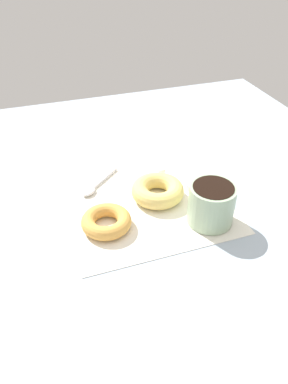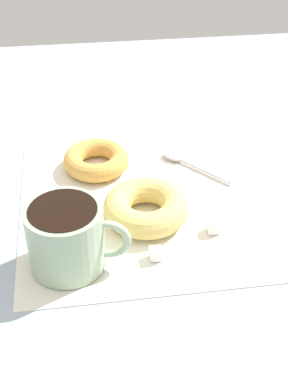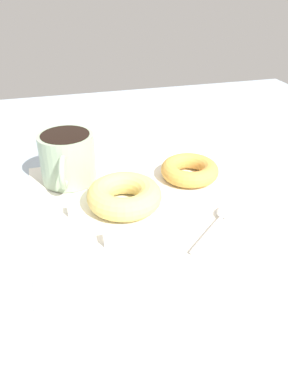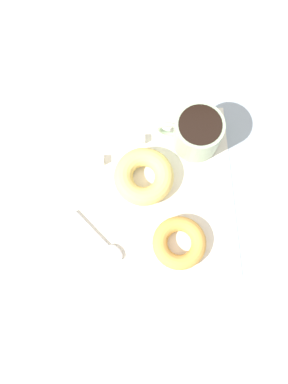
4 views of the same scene
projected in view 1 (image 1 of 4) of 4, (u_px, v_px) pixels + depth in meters
The scene contains 8 objects.
ground_plane at pixel (141, 208), 80.30cm from camera, with size 120.00×120.00×2.00cm, color #99A8B7.
napkin at pixel (144, 200), 80.77cm from camera, with size 34.00×34.00×0.30cm, color white.
coffee_cup at pixel (211, 203), 72.82cm from camera, with size 9.10×12.22×8.25cm.
donut_near_cup at pixel (158, 190), 80.28cm from camera, with size 11.34×11.34×3.58cm, color #E5C66B.
donut_far at pixel (106, 221), 72.85cm from camera, with size 9.89×9.89×2.78cm, color gold.
spoon at pixel (93, 188), 83.41cm from camera, with size 10.50×9.48×0.90cm.
sugar_cube at pixel (161, 171), 88.17cm from camera, with size 1.54×1.54×1.54cm, color white.
sugar_cube_extra at pixel (191, 187), 82.99cm from camera, with size 1.45×1.45×1.45cm, color white.
Camera 1 is at (-18.98, -59.29, 49.85)cm, focal length 35.00 mm.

